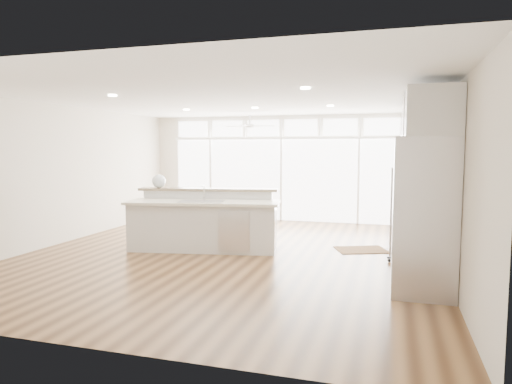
% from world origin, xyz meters
% --- Properties ---
extents(floor, '(7.00, 8.00, 0.02)m').
position_xyz_m(floor, '(0.00, 0.00, -0.01)').
color(floor, '#472C16').
rests_on(floor, ground).
extents(ceiling, '(7.00, 8.00, 0.02)m').
position_xyz_m(ceiling, '(0.00, 0.00, 2.70)').
color(ceiling, white).
rests_on(ceiling, wall_back).
extents(wall_back, '(7.00, 0.04, 2.70)m').
position_xyz_m(wall_back, '(0.00, 4.00, 1.35)').
color(wall_back, beige).
rests_on(wall_back, floor).
extents(wall_front, '(7.00, 0.04, 2.70)m').
position_xyz_m(wall_front, '(0.00, -4.00, 1.35)').
color(wall_front, beige).
rests_on(wall_front, floor).
extents(wall_left, '(0.04, 8.00, 2.70)m').
position_xyz_m(wall_left, '(-3.50, 0.00, 1.35)').
color(wall_left, beige).
rests_on(wall_left, floor).
extents(wall_right, '(0.04, 8.00, 2.70)m').
position_xyz_m(wall_right, '(3.50, 0.00, 1.35)').
color(wall_right, beige).
rests_on(wall_right, floor).
extents(glass_wall, '(5.80, 0.06, 2.08)m').
position_xyz_m(glass_wall, '(0.00, 3.94, 1.05)').
color(glass_wall, white).
rests_on(glass_wall, wall_back).
extents(transom_row, '(5.90, 0.06, 0.40)m').
position_xyz_m(transom_row, '(0.00, 3.94, 2.38)').
color(transom_row, white).
rests_on(transom_row, wall_back).
extents(desk_window, '(0.04, 0.85, 0.85)m').
position_xyz_m(desk_window, '(3.46, 0.30, 1.55)').
color(desk_window, white).
rests_on(desk_window, wall_right).
extents(ceiling_fan, '(1.16, 1.16, 0.32)m').
position_xyz_m(ceiling_fan, '(-0.50, 2.80, 2.48)').
color(ceiling_fan, white).
rests_on(ceiling_fan, ceiling).
extents(recessed_lights, '(3.40, 3.00, 0.02)m').
position_xyz_m(recessed_lights, '(0.00, 0.20, 2.68)').
color(recessed_lights, white).
rests_on(recessed_lights, ceiling).
extents(oven_cabinet, '(0.64, 1.20, 2.50)m').
position_xyz_m(oven_cabinet, '(3.17, 1.80, 1.25)').
color(oven_cabinet, silver).
rests_on(oven_cabinet, floor).
extents(desk_nook, '(0.72, 1.30, 0.76)m').
position_xyz_m(desk_nook, '(3.13, 0.30, 0.38)').
color(desk_nook, silver).
rests_on(desk_nook, floor).
extents(upper_cabinets, '(0.64, 1.30, 0.64)m').
position_xyz_m(upper_cabinets, '(3.17, 0.30, 2.35)').
color(upper_cabinets, silver).
rests_on(upper_cabinets, wall_right).
extents(refrigerator, '(0.76, 0.90, 2.00)m').
position_xyz_m(refrigerator, '(3.11, -1.35, 1.00)').
color(refrigerator, silver).
rests_on(refrigerator, floor).
extents(fridge_cabinet, '(0.64, 0.90, 0.60)m').
position_xyz_m(fridge_cabinet, '(3.17, -1.35, 2.30)').
color(fridge_cabinet, silver).
rests_on(fridge_cabinet, wall_right).
extents(framed_photos, '(0.06, 0.22, 0.80)m').
position_xyz_m(framed_photos, '(3.46, 0.92, 1.40)').
color(framed_photos, black).
rests_on(framed_photos, wall_right).
extents(kitchen_island, '(2.91, 1.51, 1.10)m').
position_xyz_m(kitchen_island, '(-0.57, 0.14, 0.55)').
color(kitchen_island, silver).
rests_on(kitchen_island, floor).
extents(rug, '(1.07, 0.93, 0.01)m').
position_xyz_m(rug, '(2.21, 0.95, 0.01)').
color(rug, '#3E2613').
rests_on(rug, floor).
extents(office_chair, '(0.55, 0.52, 1.00)m').
position_xyz_m(office_chair, '(3.01, 0.20, 0.50)').
color(office_chair, black).
rests_on(office_chair, floor).
extents(fishbowl, '(0.28, 0.28, 0.26)m').
position_xyz_m(fishbowl, '(-1.58, 0.37, 1.23)').
color(fishbowl, silver).
rests_on(fishbowl, kitchen_island).
extents(monitor, '(0.09, 0.45, 0.37)m').
position_xyz_m(monitor, '(3.05, 0.30, 0.95)').
color(monitor, black).
rests_on(monitor, desk_nook).
extents(keyboard, '(0.15, 0.32, 0.02)m').
position_xyz_m(keyboard, '(2.88, 0.30, 0.77)').
color(keyboard, white).
rests_on(keyboard, desk_nook).
extents(potted_plant, '(0.27, 0.30, 0.24)m').
position_xyz_m(potted_plant, '(3.17, 1.80, 2.62)').
color(potted_plant, '#375926').
rests_on(potted_plant, oven_cabinet).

